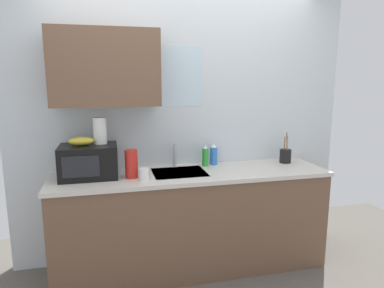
{
  "coord_description": "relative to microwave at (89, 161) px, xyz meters",
  "views": [
    {
      "loc": [
        -0.69,
        -2.81,
        1.7
      ],
      "look_at": [
        0.0,
        0.0,
        1.15
      ],
      "focal_mm": 31.91,
      "sensor_mm": 36.0,
      "label": 1
    }
  ],
  "objects": [
    {
      "name": "kitchen_wall_assembly",
      "position": [
        0.74,
        0.26,
        0.31
      ],
      "size": [
        3.17,
        0.42,
        2.5
      ],
      "color": "silver",
      "rests_on": "ground"
    },
    {
      "name": "counter_unit",
      "position": [
        0.86,
        -0.05,
        -0.58
      ],
      "size": [
        2.4,
        0.63,
        0.9
      ],
      "color": "brown",
      "rests_on": "ground"
    },
    {
      "name": "sink_faucet",
      "position": [
        0.76,
        0.19,
        -0.03
      ],
      "size": [
        0.03,
        0.03,
        0.21
      ],
      "primitive_type": "cylinder",
      "color": "#B2B5BA",
      "rests_on": "counter_unit"
    },
    {
      "name": "microwave",
      "position": [
        0.0,
        0.0,
        0.0
      ],
      "size": [
        0.46,
        0.35,
        0.27
      ],
      "color": "black",
      "rests_on": "counter_unit"
    },
    {
      "name": "banana_bunch",
      "position": [
        -0.05,
        0.0,
        0.17
      ],
      "size": [
        0.2,
        0.11,
        0.07
      ],
      "primitive_type": "ellipsoid",
      "color": "gold",
      "rests_on": "microwave"
    },
    {
      "name": "paper_towel_roll",
      "position": [
        0.1,
        0.05,
        0.24
      ],
      "size": [
        0.11,
        0.11,
        0.22
      ],
      "primitive_type": "cylinder",
      "color": "white",
      "rests_on": "microwave"
    },
    {
      "name": "dish_soap_bottle_green",
      "position": [
        1.04,
        0.13,
        -0.04
      ],
      "size": [
        0.06,
        0.06,
        0.2
      ],
      "color": "green",
      "rests_on": "counter_unit"
    },
    {
      "name": "dish_soap_bottle_blue",
      "position": [
        1.13,
        0.17,
        -0.04
      ],
      "size": [
        0.07,
        0.07,
        0.2
      ],
      "color": "blue",
      "rests_on": "counter_unit"
    },
    {
      "name": "cereal_canister",
      "position": [
        0.34,
        -0.1,
        -0.02
      ],
      "size": [
        0.1,
        0.1,
        0.23
      ],
      "primitive_type": "cylinder",
      "color": "red",
      "rests_on": "counter_unit"
    },
    {
      "name": "mug_white",
      "position": [
        0.44,
        -0.19,
        -0.09
      ],
      "size": [
        0.08,
        0.08,
        0.09
      ],
      "primitive_type": "cylinder",
      "color": "white",
      "rests_on": "counter_unit"
    },
    {
      "name": "utensil_crock",
      "position": [
        1.83,
        0.07,
        -0.06
      ],
      "size": [
        0.11,
        0.11,
        0.3
      ],
      "color": "black",
      "rests_on": "counter_unit"
    }
  ]
}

